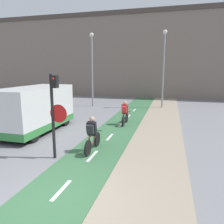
% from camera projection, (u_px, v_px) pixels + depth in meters
% --- Properties ---
extents(ground_plane, '(120.00, 120.00, 0.00)m').
position_uv_depth(ground_plane, '(52.00, 201.00, 5.58)').
color(ground_plane, gray).
extents(bike_lane, '(2.18, 60.00, 0.02)m').
position_uv_depth(bike_lane, '(52.00, 200.00, 5.58)').
color(bike_lane, '#3D7047').
rests_on(bike_lane, ground_plane).
extents(sidewalk_strip, '(2.40, 60.00, 0.05)m').
position_uv_depth(sidewalk_strip, '(141.00, 215.00, 4.99)').
color(sidewalk_strip, gray).
rests_on(sidewalk_strip, ground_plane).
extents(building_row_background, '(60.00, 5.20, 9.88)m').
position_uv_depth(building_row_background, '(149.00, 56.00, 26.99)').
color(building_row_background, slate).
rests_on(building_row_background, ground_plane).
extents(traffic_light_pole, '(0.67, 0.25, 3.15)m').
position_uv_depth(traffic_light_pole, '(54.00, 107.00, 7.90)').
color(traffic_light_pole, black).
rests_on(traffic_light_pole, ground_plane).
extents(street_lamp_far, '(0.36, 0.36, 6.40)m').
position_uv_depth(street_lamp_far, '(92.00, 62.00, 19.17)').
color(street_lamp_far, gray).
rests_on(street_lamp_far, ground_plane).
extents(street_lamp_sidewalk, '(0.36, 0.36, 6.48)m').
position_uv_depth(street_lamp_sidewalk, '(164.00, 61.00, 18.23)').
color(street_lamp_sidewalk, gray).
rests_on(street_lamp_sidewalk, ground_plane).
extents(cyclist_near, '(0.46, 1.75, 1.46)m').
position_uv_depth(cyclist_near, '(92.00, 135.00, 8.83)').
color(cyclist_near, black).
rests_on(cyclist_near, ground_plane).
extents(cyclist_far, '(0.46, 1.71, 1.45)m').
position_uv_depth(cyclist_far, '(125.00, 113.00, 13.16)').
color(cyclist_far, black).
rests_on(cyclist_far, ground_plane).
extents(van, '(2.08, 4.89, 2.39)m').
position_uv_depth(van, '(36.00, 110.00, 11.62)').
color(van, silver).
rests_on(van, ground_plane).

